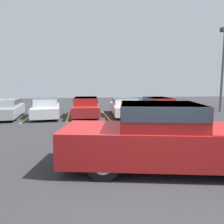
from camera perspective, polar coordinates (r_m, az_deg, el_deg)
name	(u,v)px	position (r m, az deg, el deg)	size (l,w,h in m)	color
ground_plane	(151,181)	(5.53, 10.04, -17.27)	(60.00, 60.00, 0.00)	#2D2D30
stall_stripe_b	(28,118)	(15.76, -21.05, -1.37)	(0.12, 4.39, 0.01)	yellow
stall_stripe_c	(68,117)	(15.43, -11.38, -1.19)	(0.12, 4.39, 0.01)	yellow
stall_stripe_d	(106,116)	(15.55, -1.58, -0.97)	(0.12, 4.39, 0.01)	yellow
stall_stripe_e	(142,115)	(16.11, 7.80, -0.74)	(0.12, 4.39, 0.01)	yellow
stall_stripe_f	(176,114)	(17.07, 16.34, -0.51)	(0.12, 4.39, 0.01)	yellow
pickup_truck	(170,137)	(6.09, 15.03, -6.32)	(6.06, 3.17, 1.79)	#A51919
parked_sedan_a	(6,108)	(16.08, -26.02, 0.90)	(2.04, 4.35, 1.24)	gray
parked_sedan_b	(46,107)	(15.58, -16.80, 1.21)	(2.07, 4.58, 1.27)	#B7BABF
parked_sedan_c	(86,106)	(15.40, -6.84, 1.50)	(1.99, 4.57, 1.31)	maroon
parked_sedan_d	(125,106)	(15.78, 3.33, 1.52)	(2.21, 4.90, 1.21)	silver
parked_sedan_e	(158,106)	(16.36, 12.01, 1.64)	(1.85, 4.81, 1.25)	maroon
light_post	(223,61)	(19.84, 27.04, 11.72)	(0.70, 0.36, 6.58)	#515156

